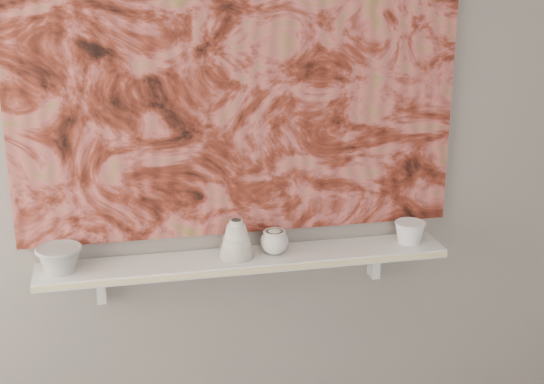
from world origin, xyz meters
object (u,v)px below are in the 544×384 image
object	(u,v)px
cup_cream	(274,242)
bell_vessel	(236,238)
bowl_white	(410,232)
bowl_grey	(60,259)
painting	(239,74)
shelf	(245,260)

from	to	relation	value
cup_cream	bell_vessel	world-z (taller)	bell_vessel
bowl_white	bell_vessel	bearing A→B (deg)	180.00
bowl_grey	bowl_white	bearing A→B (deg)	0.00
bowl_grey	bowl_white	size ratio (longest dim) A/B	1.38
bell_vessel	bowl_white	distance (m)	0.63
painting	cup_cream	xyz separation A→B (m)	(0.10, -0.08, -0.57)
bowl_white	painting	bearing A→B (deg)	172.30
bell_vessel	bowl_white	size ratio (longest dim) A/B	1.21
shelf	bell_vessel	bearing A→B (deg)	180.00
shelf	bowl_grey	size ratio (longest dim) A/B	9.19
cup_cream	bell_vessel	distance (m)	0.13
painting	bell_vessel	size ratio (longest dim) A/B	11.21
bowl_grey	shelf	bearing A→B (deg)	0.00
bowl_grey	bowl_white	xyz separation A→B (m)	(1.21, 0.00, -0.00)
shelf	bowl_white	size ratio (longest dim) A/B	12.69
shelf	bowl_grey	world-z (taller)	bowl_grey
shelf	bell_vessel	size ratio (longest dim) A/B	10.46
painting	cup_cream	distance (m)	0.58
shelf	cup_cream	world-z (taller)	cup_cream
cup_cream	bowl_white	world-z (taller)	cup_cream
cup_cream	bowl_grey	bearing A→B (deg)	180.00
bowl_white	cup_cream	bearing A→B (deg)	180.00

